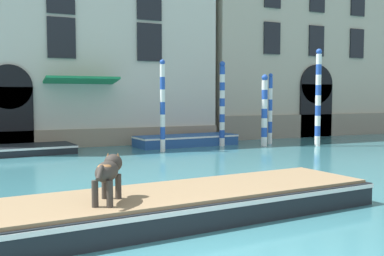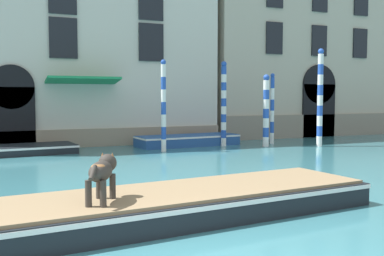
% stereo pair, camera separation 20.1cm
% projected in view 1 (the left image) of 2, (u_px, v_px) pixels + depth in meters
% --- Properties ---
extents(palazzo_left, '(15.19, 7.40, 13.17)m').
position_uv_depth(palazzo_left, '(52.00, 10.00, 22.27)').
color(palazzo_left, beige).
rests_on(palazzo_left, ground_plane).
extents(palazzo_right, '(14.90, 6.13, 15.91)m').
position_uv_depth(palazzo_right, '(304.00, 7.00, 28.45)').
color(palazzo_right, '#B2A893').
rests_on(palazzo_right, ground_plane).
extents(boat_foreground, '(7.66, 2.81, 0.52)m').
position_uv_depth(boat_foreground, '(194.00, 201.00, 8.59)').
color(boat_foreground, black).
rests_on(boat_foreground, ground_plane).
extents(dog_on_deck, '(0.70, 1.08, 0.78)m').
position_uv_depth(dog_on_deck, '(108.00, 171.00, 7.48)').
color(dog_on_deck, '#332D28').
rests_on(dog_on_deck, boat_foreground).
extents(boat_moored_near_palazzo, '(4.90, 2.37, 0.35)m').
position_uv_depth(boat_moored_near_palazzo, '(12.00, 150.00, 17.60)').
color(boat_moored_near_palazzo, black).
rests_on(boat_moored_near_palazzo, ground_plane).
extents(boat_moored_far, '(4.96, 2.01, 0.49)m').
position_uv_depth(boat_moored_far, '(186.00, 140.00, 20.97)').
color(boat_moored_far, '#234C8C').
rests_on(boat_moored_far, ground_plane).
extents(mooring_pole_0, '(0.20, 0.20, 3.41)m').
position_uv_depth(mooring_pole_0, '(270.00, 108.00, 21.66)').
color(mooring_pole_0, white).
rests_on(mooring_pole_0, ground_plane).
extents(mooring_pole_1, '(0.22, 0.22, 3.81)m').
position_uv_depth(mooring_pole_1, '(163.00, 105.00, 18.53)').
color(mooring_pole_1, white).
rests_on(mooring_pole_1, ground_plane).
extents(mooring_pole_2, '(0.26, 0.26, 3.91)m').
position_uv_depth(mooring_pole_2, '(222.00, 103.00, 20.76)').
color(mooring_pole_2, white).
rests_on(mooring_pole_2, ground_plane).
extents(mooring_pole_3, '(0.29, 0.29, 3.29)m').
position_uv_depth(mooring_pole_3, '(264.00, 110.00, 20.57)').
color(mooring_pole_3, white).
rests_on(mooring_pole_3, ground_plane).
extents(mooring_pole_4, '(0.26, 0.26, 4.47)m').
position_uv_depth(mooring_pole_4, '(318.00, 97.00, 20.58)').
color(mooring_pole_4, white).
rests_on(mooring_pole_4, ground_plane).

